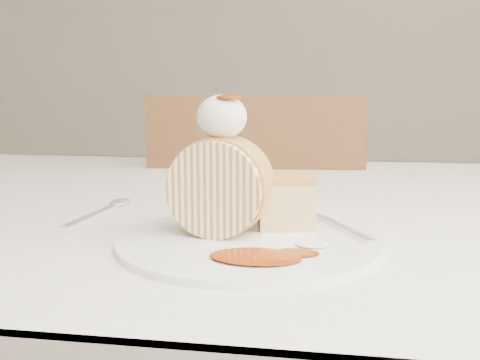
# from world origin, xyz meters

# --- Properties ---
(table) EXTENTS (1.40, 0.90, 0.75)m
(table) POSITION_xyz_m (0.00, 0.20, 0.66)
(table) COLOR white
(table) RESTS_ON ground
(chair_far) EXTENTS (0.46, 0.46, 0.89)m
(chair_far) POSITION_xyz_m (-0.03, 0.61, 0.51)
(chair_far) COLOR brown
(chair_far) RESTS_ON ground
(plate) EXTENTS (0.29, 0.29, 0.01)m
(plate) POSITION_xyz_m (0.04, -0.03, 0.75)
(plate) COLOR white
(plate) RESTS_ON table
(roulade_slice) EXTENTS (0.10, 0.06, 0.09)m
(roulade_slice) POSITION_xyz_m (0.01, -0.02, 0.80)
(roulade_slice) COLOR #FDEEB0
(roulade_slice) RESTS_ON plate
(cake_chunk) EXTENTS (0.06, 0.06, 0.05)m
(cake_chunk) POSITION_xyz_m (0.07, 0.02, 0.78)
(cake_chunk) COLOR #D58C50
(cake_chunk) RESTS_ON plate
(whipped_cream) EXTENTS (0.05, 0.05, 0.04)m
(whipped_cream) POSITION_xyz_m (0.01, -0.02, 0.87)
(whipped_cream) COLOR white
(whipped_cream) RESTS_ON roulade_slice
(caramel_drizzle) EXTENTS (0.02, 0.02, 0.01)m
(caramel_drizzle) POSITION_xyz_m (0.02, -0.03, 0.90)
(caramel_drizzle) COLOR #842805
(caramel_drizzle) RESTS_ON whipped_cream
(caramel_pool) EXTENTS (0.09, 0.06, 0.00)m
(caramel_pool) POSITION_xyz_m (0.06, -0.10, 0.76)
(caramel_pool) COLOR #842805
(caramel_pool) RESTS_ON plate
(fork) EXTENTS (0.08, 0.14, 0.00)m
(fork) POSITION_xyz_m (0.13, 0.01, 0.76)
(fork) COLOR silver
(fork) RESTS_ON plate
(spoon) EXTENTS (0.03, 0.15, 0.00)m
(spoon) POSITION_xyz_m (-0.16, 0.05, 0.75)
(spoon) COLOR silver
(spoon) RESTS_ON table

